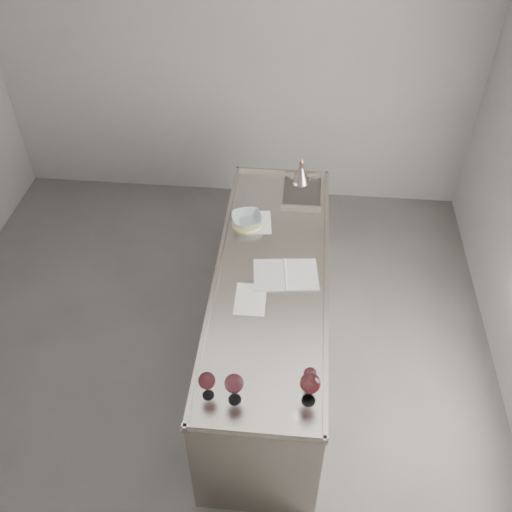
# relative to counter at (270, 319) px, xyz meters

# --- Properties ---
(room_shell) EXTENTS (4.54, 5.04, 2.84)m
(room_shell) POSITION_rel_counter_xyz_m (-0.50, -0.30, 0.93)
(room_shell) COLOR #524F4D
(room_shell) RESTS_ON ground
(counter) EXTENTS (0.77, 2.42, 0.97)m
(counter) POSITION_rel_counter_xyz_m (0.00, 0.00, 0.00)
(counter) COLOR #9F978E
(counter) RESTS_ON ground
(wine_glass_left) EXTENTS (0.09, 0.09, 0.19)m
(wine_glass_left) POSITION_rel_counter_xyz_m (-0.28, -0.98, 0.60)
(wine_glass_left) COLOR white
(wine_glass_left) RESTS_ON counter
(wine_glass_middle) EXTENTS (0.10, 0.10, 0.21)m
(wine_glass_middle) POSITION_rel_counter_xyz_m (-0.13, -1.00, 0.61)
(wine_glass_middle) COLOR white
(wine_glass_middle) RESTS_ON counter
(wine_glass_right) EXTENTS (0.11, 0.11, 0.22)m
(wine_glass_right) POSITION_rel_counter_xyz_m (0.27, -0.96, 0.62)
(wine_glass_right) COLOR white
(wine_glass_right) RESTS_ON counter
(wine_glass_small) EXTENTS (0.07, 0.07, 0.15)m
(wine_glass_small) POSITION_rel_counter_xyz_m (0.27, -0.87, 0.57)
(wine_glass_small) COLOR white
(wine_glass_small) RESTS_ON counter
(notebook) EXTENTS (0.46, 0.34, 0.02)m
(notebook) POSITION_rel_counter_xyz_m (0.10, -0.01, 0.47)
(notebook) COLOR silver
(notebook) RESTS_ON counter
(loose_paper_top) EXTENTS (0.20, 0.28, 0.00)m
(loose_paper_top) POSITION_rel_counter_xyz_m (-0.12, -0.25, 0.47)
(loose_paper_top) COLOR silver
(loose_paper_top) RESTS_ON counter
(loose_paper_under) EXTENTS (0.22, 0.29, 0.00)m
(loose_paper_under) POSITION_rel_counter_xyz_m (-0.14, 0.53, 0.47)
(loose_paper_under) COLOR silver
(loose_paper_under) RESTS_ON counter
(trivet) EXTENTS (0.26, 0.26, 0.02)m
(trivet) POSITION_rel_counter_xyz_m (-0.22, 0.51, 0.48)
(trivet) COLOR beige
(trivet) RESTS_ON counter
(ceramic_bowl) EXTENTS (0.27, 0.27, 0.05)m
(ceramic_bowl) POSITION_rel_counter_xyz_m (-0.22, 0.51, 0.52)
(ceramic_bowl) COLOR #97ABB0
(ceramic_bowl) RESTS_ON trivet
(wine_funnel) EXTENTS (0.15, 0.15, 0.23)m
(wine_funnel) POSITION_rel_counter_xyz_m (0.16, 1.08, 0.54)
(wine_funnel) COLOR #A89E95
(wine_funnel) RESTS_ON counter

